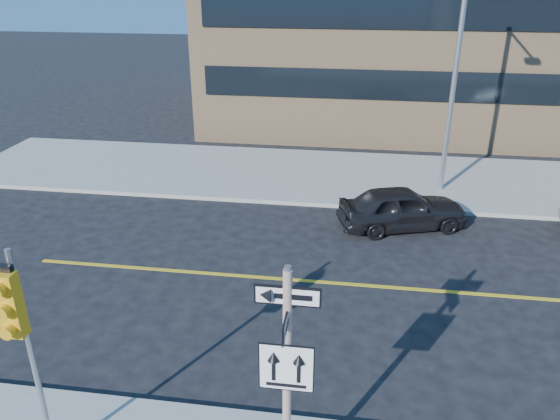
% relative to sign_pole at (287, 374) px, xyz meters
% --- Properties ---
extents(ground, '(120.00, 120.00, 0.00)m').
position_rel_sign_pole_xyz_m(ground, '(0.00, 2.51, -2.44)').
color(ground, black).
rests_on(ground, ground).
extents(sign_pole, '(0.92, 0.92, 4.06)m').
position_rel_sign_pole_xyz_m(sign_pole, '(0.00, 0.00, 0.00)').
color(sign_pole, silver).
rests_on(sign_pole, near_sidewalk).
extents(traffic_signal, '(0.32, 0.45, 4.00)m').
position_rel_sign_pole_xyz_m(traffic_signal, '(-4.00, -0.15, 0.59)').
color(traffic_signal, gray).
rests_on(traffic_signal, near_sidewalk).
extents(parked_car_a, '(2.80, 4.37, 1.38)m').
position_rel_sign_pole_xyz_m(parked_car_a, '(2.37, 10.27, -1.74)').
color(parked_car_a, black).
rests_on(parked_car_a, ground).
extents(streetlight_a, '(0.55, 2.25, 8.00)m').
position_rel_sign_pole_xyz_m(streetlight_a, '(4.00, 13.27, 2.32)').
color(streetlight_a, gray).
rests_on(streetlight_a, far_sidewalk).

